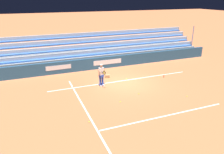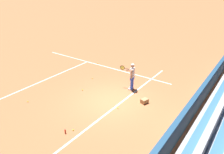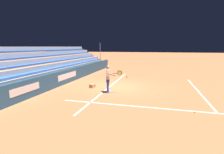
# 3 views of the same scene
# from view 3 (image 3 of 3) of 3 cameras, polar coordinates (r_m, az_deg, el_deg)

# --- Properties ---
(ground_plane) EXTENTS (160.00, 160.00, 0.00)m
(ground_plane) POSITION_cam_3_polar(r_m,az_deg,el_deg) (13.00, 1.74, -2.99)
(ground_plane) COLOR #B7663D
(court_baseline_white) EXTENTS (12.00, 0.10, 0.01)m
(court_baseline_white) POSITION_cam_3_polar(r_m,az_deg,el_deg) (13.12, -0.39, -2.86)
(court_baseline_white) COLOR white
(court_baseline_white) RESTS_ON ground
(court_sideline_white) EXTENTS (0.10, 12.00, 0.01)m
(court_sideline_white) POSITION_cam_3_polar(r_m,az_deg,el_deg) (8.80, 21.70, -10.05)
(court_sideline_white) COLOR white
(court_sideline_white) RESTS_ON ground
(court_service_line_white) EXTENTS (8.22, 0.10, 0.01)m
(court_service_line_white) POSITION_cam_3_polar(r_m,az_deg,el_deg) (12.95, 26.23, -4.07)
(court_service_line_white) COLOR white
(court_service_line_white) RESTS_ON ground
(back_wall_sponsor_board) EXTENTS (22.88, 0.25, 1.10)m
(back_wall_sponsor_board) POSITION_cam_3_polar(r_m,az_deg,el_deg) (14.41, -14.71, 0.19)
(back_wall_sponsor_board) COLOR navy
(back_wall_sponsor_board) RESTS_ON ground
(bleacher_stand) EXTENTS (21.73, 3.20, 3.40)m
(bleacher_stand) POSITION_cam_3_polar(r_m,az_deg,el_deg) (15.60, -21.87, 1.30)
(bleacher_stand) COLOR #9EA3A8
(bleacher_stand) RESTS_ON ground
(tennis_player) EXTENTS (0.58, 1.07, 1.71)m
(tennis_player) POSITION_cam_3_polar(r_m,az_deg,el_deg) (11.00, -1.24, -0.61)
(tennis_player) COLOR blue
(tennis_player) RESTS_ON ground
(ball_box_cardboard) EXTENTS (0.47, 0.40, 0.26)m
(ball_box_cardboard) POSITION_cam_3_polar(r_m,az_deg,el_deg) (12.58, -6.42, -2.89)
(ball_box_cardboard) COLOR #A87F51
(ball_box_cardboard) RESTS_ON ground
(tennis_ball_stray_back) EXTENTS (0.07, 0.07, 0.07)m
(tennis_ball_stray_back) POSITION_cam_3_polar(r_m,az_deg,el_deg) (12.67, 11.91, -3.40)
(tennis_ball_stray_back) COLOR #CCE533
(tennis_ball_stray_back) RESTS_ON ground
(tennis_ball_near_player) EXTENTS (0.07, 0.07, 0.07)m
(tennis_ball_near_player) POSITION_cam_3_polar(r_m,az_deg,el_deg) (13.56, -0.70, -2.31)
(tennis_ball_near_player) COLOR #CCE533
(tennis_ball_near_player) RESTS_ON ground
(tennis_ball_far_right) EXTENTS (0.07, 0.07, 0.07)m
(tennis_ball_far_right) POSITION_cam_3_polar(r_m,az_deg,el_deg) (16.09, 4.11, -0.40)
(tennis_ball_far_right) COLOR #CCE533
(tennis_ball_far_right) RESTS_ON ground
(tennis_ball_on_baseline) EXTENTS (0.07, 0.07, 0.07)m
(tennis_ball_on_baseline) POSITION_cam_3_polar(r_m,az_deg,el_deg) (8.72, 25.38, -10.31)
(tennis_ball_on_baseline) COLOR #CCE533
(tennis_ball_on_baseline) RESTS_ON ground
(tennis_ball_by_box) EXTENTS (0.07, 0.07, 0.07)m
(tennis_ball_by_box) POSITION_cam_3_polar(r_m,az_deg,el_deg) (11.00, 14.70, -5.54)
(tennis_ball_by_box) COLOR #CCE533
(tennis_ball_by_box) RESTS_ON ground
(tennis_ball_toward_net) EXTENTS (0.07, 0.07, 0.07)m
(tennis_ball_toward_net) POSITION_cam_3_polar(r_m,az_deg,el_deg) (15.52, 18.35, -1.26)
(tennis_ball_toward_net) COLOR #CCE533
(tennis_ball_toward_net) RESTS_ON ground
(water_bottle) EXTENTS (0.07, 0.07, 0.22)m
(water_bottle) POSITION_cam_3_polar(r_m,az_deg,el_deg) (16.38, 4.88, 0.06)
(water_bottle) COLOR #EA4C33
(water_bottle) RESTS_ON ground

